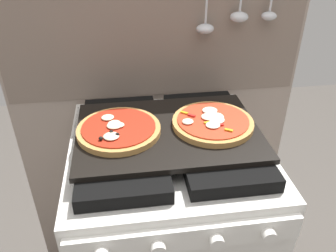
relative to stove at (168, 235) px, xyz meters
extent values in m
cube|color=gray|center=(0.00, 0.34, 0.32)|extent=(1.10, 0.03, 1.55)
cube|color=gray|center=(0.00, 0.32, 0.70)|extent=(1.08, 0.00, 0.56)
ellipsoid|color=silver|center=(0.17, 0.29, 0.67)|extent=(0.06, 0.05, 0.03)
ellipsoid|color=silver|center=(0.29, 0.29, 0.71)|extent=(0.06, 0.05, 0.04)
ellipsoid|color=silver|center=(0.39, 0.29, 0.71)|extent=(0.05, 0.05, 0.03)
cube|color=white|center=(0.00, 0.00, -0.02)|extent=(0.60, 0.60, 0.86)
cube|color=black|center=(0.00, 0.00, 0.40)|extent=(0.59, 0.59, 0.01)
cube|color=black|center=(-0.14, 0.00, 0.43)|extent=(0.24, 0.51, 0.04)
cube|color=black|center=(0.14, 0.00, 0.43)|extent=(0.24, 0.51, 0.04)
cube|color=white|center=(0.00, -0.31, 0.35)|extent=(0.58, 0.02, 0.07)
cylinder|color=silver|center=(-0.07, -0.33, 0.35)|extent=(0.04, 0.02, 0.04)
cylinder|color=silver|center=(0.07, -0.33, 0.35)|extent=(0.04, 0.02, 0.04)
cylinder|color=silver|center=(0.20, -0.33, 0.35)|extent=(0.04, 0.02, 0.04)
cube|color=black|center=(0.00, 0.00, 0.46)|extent=(0.54, 0.38, 0.02)
cylinder|color=#C18947|center=(-0.14, 0.00, 0.47)|extent=(0.24, 0.24, 0.02)
cylinder|color=#AD2614|center=(-0.14, 0.00, 0.49)|extent=(0.21, 0.21, 0.00)
ellipsoid|color=beige|center=(-0.16, 0.01, 0.49)|extent=(0.04, 0.04, 0.01)
ellipsoid|color=beige|center=(-0.18, 0.05, 0.49)|extent=(0.04, 0.04, 0.01)
ellipsoid|color=beige|center=(-0.16, 0.01, 0.49)|extent=(0.04, 0.04, 0.01)
ellipsoid|color=beige|center=(-0.17, -0.05, 0.49)|extent=(0.04, 0.04, 0.01)
ellipsoid|color=beige|center=(-0.14, 0.00, 0.49)|extent=(0.03, 0.03, 0.01)
sphere|color=black|center=(-0.15, -0.05, 0.49)|extent=(0.01, 0.01, 0.01)
sphere|color=black|center=(-0.17, -0.04, 0.49)|extent=(0.01, 0.01, 0.01)
sphere|color=black|center=(-0.19, -0.06, 0.49)|extent=(0.01, 0.01, 0.01)
cube|color=red|center=(-0.15, 0.02, 0.49)|extent=(0.01, 0.02, 0.00)
cube|color=gold|center=(-0.17, 0.00, 0.49)|extent=(0.02, 0.03, 0.00)
cube|color=#19721E|center=(-0.16, 0.01, 0.49)|extent=(0.02, 0.02, 0.00)
cylinder|color=#C18947|center=(0.14, 0.01, 0.47)|extent=(0.24, 0.24, 0.02)
cylinder|color=red|center=(0.14, 0.01, 0.49)|extent=(0.21, 0.21, 0.00)
ellipsoid|color=#F4EACC|center=(0.14, 0.05, 0.49)|extent=(0.05, 0.04, 0.01)
ellipsoid|color=#F4EACC|center=(0.13, -0.04, 0.49)|extent=(0.04, 0.04, 0.01)
ellipsoid|color=#F4EACC|center=(0.14, 0.01, 0.49)|extent=(0.03, 0.03, 0.01)
ellipsoid|color=#F4EACC|center=(0.06, -0.01, 0.49)|extent=(0.03, 0.03, 0.01)
ellipsoid|color=#F4EACC|center=(0.13, 0.01, 0.49)|extent=(0.05, 0.04, 0.01)
ellipsoid|color=#F4EACC|center=(0.15, 0.01, 0.49)|extent=(0.05, 0.05, 0.01)
ellipsoid|color=#F4EACC|center=(0.14, -0.01, 0.49)|extent=(0.05, 0.05, 0.01)
cube|color=red|center=(0.14, -0.02, 0.49)|extent=(0.02, 0.02, 0.00)
cube|color=gold|center=(0.14, 0.03, 0.49)|extent=(0.02, 0.02, 0.00)
cube|color=gold|center=(0.16, -0.07, 0.49)|extent=(0.02, 0.02, 0.00)
cube|color=gold|center=(0.12, -0.03, 0.49)|extent=(0.02, 0.01, 0.00)
cube|color=gold|center=(0.06, 0.05, 0.49)|extent=(0.02, 0.02, 0.00)
cube|color=gold|center=(0.12, -0.02, 0.49)|extent=(0.03, 0.01, 0.00)
cube|color=red|center=(0.15, -0.04, 0.49)|extent=(0.02, 0.01, 0.00)
cube|color=red|center=(0.08, 0.03, 0.49)|extent=(0.02, 0.02, 0.00)
camera|label=1|loc=(-0.12, -0.85, 1.02)|focal=36.79mm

